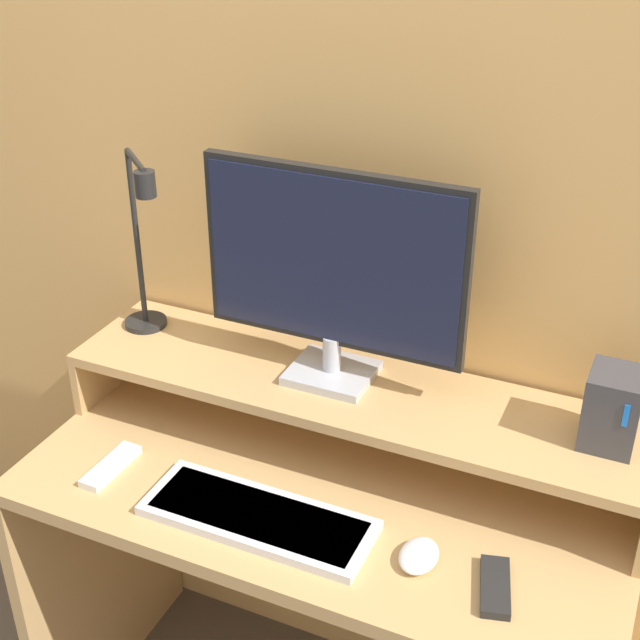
% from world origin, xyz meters
% --- Properties ---
extents(wall_back, '(6.00, 0.05, 2.50)m').
position_xyz_m(wall_back, '(0.00, 0.59, 1.25)').
color(wall_back, '#E5AD60').
rests_on(wall_back, ground_plane).
extents(desk, '(1.16, 0.55, 0.77)m').
position_xyz_m(desk, '(0.00, 0.28, 0.54)').
color(desk, tan).
rests_on(desk, ground_plane).
extents(monitor_shelf, '(1.16, 0.28, 0.15)m').
position_xyz_m(monitor_shelf, '(0.00, 0.41, 0.89)').
color(monitor_shelf, tan).
rests_on(monitor_shelf, desk).
extents(monitor, '(0.52, 0.14, 0.43)m').
position_xyz_m(monitor, '(-0.05, 0.43, 1.14)').
color(monitor, '#BCBCC1').
rests_on(monitor, monitor_shelf).
extents(desk_lamp, '(0.16, 0.15, 0.40)m').
position_xyz_m(desk_lamp, '(-0.47, 0.42, 1.10)').
color(desk_lamp, black).
rests_on(desk_lamp, monitor_shelf).
extents(router_dock, '(0.09, 0.10, 0.14)m').
position_xyz_m(router_dock, '(0.48, 0.43, 0.98)').
color(router_dock, '#3D3D42').
rests_on(router_dock, monitor_shelf).
extents(keyboard, '(0.43, 0.15, 0.02)m').
position_xyz_m(keyboard, '(-0.07, 0.14, 0.78)').
color(keyboard, silver).
rests_on(keyboard, desk).
extents(mouse, '(0.07, 0.09, 0.03)m').
position_xyz_m(mouse, '(0.23, 0.16, 0.78)').
color(mouse, white).
rests_on(mouse, desk).
extents(remote_control, '(0.05, 0.14, 0.02)m').
position_xyz_m(remote_control, '(-0.40, 0.15, 0.77)').
color(remote_control, white).
rests_on(remote_control, desk).
extents(remote_secondary, '(0.08, 0.14, 0.02)m').
position_xyz_m(remote_secondary, '(0.36, 0.15, 0.77)').
color(remote_secondary, black).
rests_on(remote_secondary, desk).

